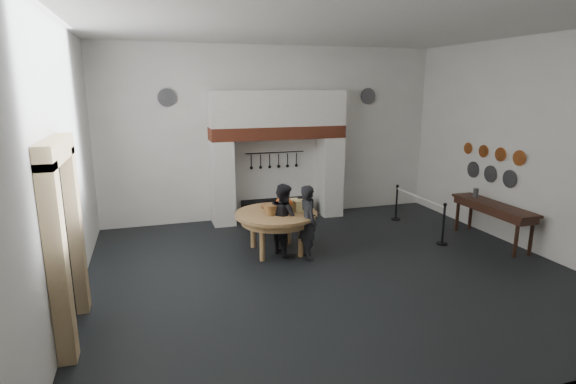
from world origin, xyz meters
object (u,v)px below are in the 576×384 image
object	(u,v)px
visitor_near	(308,222)
barrier_post_far	(397,203)
iron_range	(277,209)
visitor_far	(284,219)
barrier_post_near	(443,225)
work_table	(276,214)
side_table	(493,205)

from	to	relation	value
visitor_near	barrier_post_far	size ratio (longest dim) A/B	1.71
iron_range	visitor_far	bearing A→B (deg)	-103.16
visitor_near	barrier_post_near	xyz separation A→B (m)	(3.17, -0.12, -0.32)
visitor_near	barrier_post_near	size ratio (longest dim) A/B	1.71
work_table	visitor_near	distance (m)	0.75
work_table	barrier_post_far	xyz separation A→B (m)	(3.70, 1.34, -0.39)
visitor_near	visitor_far	world-z (taller)	visitor_near
barrier_post_near	iron_range	bearing A→B (deg)	133.53
barrier_post_far	side_table	bearing A→B (deg)	-62.61
barrier_post_far	iron_range	bearing A→B (deg)	159.32
work_table	barrier_post_near	bearing A→B (deg)	-10.12
visitor_near	visitor_far	distance (m)	0.57
iron_range	visitor_far	world-z (taller)	visitor_far
side_table	visitor_far	bearing A→B (deg)	171.31
barrier_post_near	barrier_post_far	size ratio (longest dim) A/B	1.00
side_table	barrier_post_far	bearing A→B (deg)	117.39
work_table	side_table	world-z (taller)	side_table
iron_range	visitor_far	size ratio (longest dim) A/B	1.26
visitor_far	work_table	bearing A→B (deg)	27.49
work_table	barrier_post_near	size ratio (longest dim) A/B	1.93
visitor_far	barrier_post_far	xyz separation A→B (m)	(3.57, 1.48, -0.31)
visitor_near	visitor_far	size ratio (longest dim) A/B	1.02
visitor_near	barrier_post_far	world-z (taller)	visitor_near
work_table	visitor_near	world-z (taller)	visitor_near
side_table	barrier_post_far	xyz separation A→B (m)	(-1.14, 2.19, -0.42)
iron_range	visitor_far	xyz separation A→B (m)	(-0.61, -2.59, 0.51)
iron_range	visitor_near	bearing A→B (deg)	-93.95
visitor_far	side_table	size ratio (longest dim) A/B	0.69
iron_range	barrier_post_near	xyz separation A→B (m)	(2.96, -3.12, 0.20)
work_table	visitor_far	xyz separation A→B (m)	(0.13, -0.14, -0.08)
visitor_far	iron_range	bearing A→B (deg)	-28.58
barrier_post_far	visitor_far	bearing A→B (deg)	-157.54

